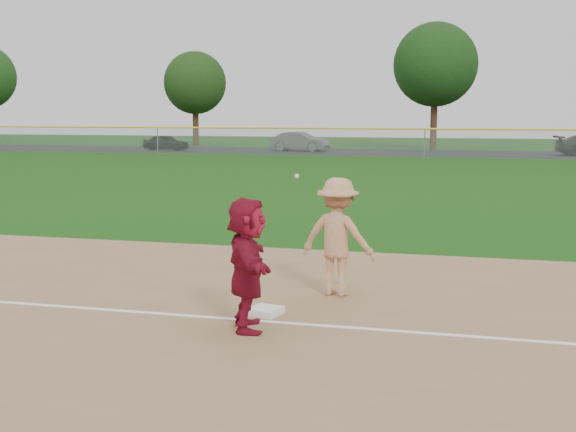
% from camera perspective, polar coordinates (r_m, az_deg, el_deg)
% --- Properties ---
extents(ground, '(160.00, 160.00, 0.00)m').
position_cam_1_polar(ground, '(11.79, -1.81, -7.28)').
color(ground, '#16470D').
rests_on(ground, ground).
extents(foul_line, '(60.00, 0.10, 0.01)m').
position_cam_1_polar(foul_line, '(11.04, -2.97, -8.23)').
color(foul_line, white).
rests_on(foul_line, infield_dirt).
extents(parking_asphalt, '(120.00, 10.00, 0.01)m').
position_cam_1_polar(parking_asphalt, '(57.09, 11.09, 4.90)').
color(parking_asphalt, black).
rests_on(parking_asphalt, ground).
extents(first_base, '(0.56, 0.56, 0.10)m').
position_cam_1_polar(first_base, '(11.35, -1.79, -7.51)').
color(first_base, white).
rests_on(first_base, infield_dirt).
extents(base_runner, '(1.14, 1.88, 1.93)m').
position_cam_1_polar(base_runner, '(10.39, -3.24, -3.80)').
color(base_runner, maroon).
rests_on(base_runner, infield_dirt).
extents(car_left, '(3.83, 1.64, 1.29)m').
position_cam_1_polar(car_left, '(61.25, -9.61, 5.76)').
color(car_left, black).
rests_on(car_left, parking_asphalt).
extents(car_mid, '(4.91, 2.25, 1.56)m').
position_cam_1_polar(car_mid, '(58.77, 0.94, 5.91)').
color(car_mid, '#505257').
rests_on(car_mid, parking_asphalt).
extents(first_base_play, '(1.43, 1.00, 2.12)m').
position_cam_1_polar(first_base_play, '(12.36, 3.95, -1.66)').
color(first_base_play, '#AFAFB2').
rests_on(first_base_play, infield_dirt).
extents(outfield_fence, '(110.00, 0.12, 110.00)m').
position_cam_1_polar(outfield_fence, '(51.02, 10.77, 6.73)').
color(outfield_fence, '#999EA0').
rests_on(outfield_fence, ground).
extents(tree_1, '(5.80, 5.80, 8.75)m').
position_cam_1_polar(tree_1, '(68.73, -7.36, 10.38)').
color(tree_1, '#3A2315').
rests_on(tree_1, ground).
extents(tree_2, '(7.00, 7.00, 10.58)m').
position_cam_1_polar(tree_2, '(62.61, 11.56, 11.63)').
color(tree_2, '#3A2115').
rests_on(tree_2, ground).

